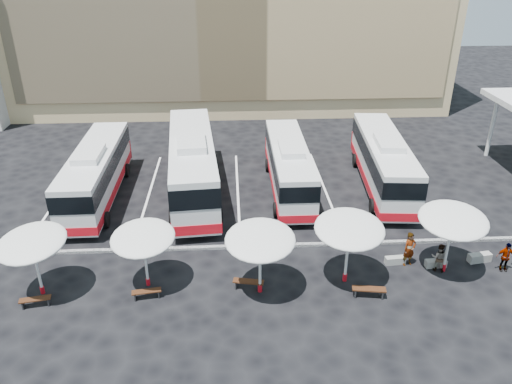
{
  "coord_description": "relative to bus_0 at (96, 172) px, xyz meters",
  "views": [
    {
      "loc": [
        -0.43,
        -22.96,
        15.13
      ],
      "look_at": [
        1.0,
        3.0,
        2.2
      ],
      "focal_mm": 35.0,
      "sensor_mm": 36.0,
      "label": 1
    }
  ],
  "objects": [
    {
      "name": "ground",
      "position": [
        9.19,
        -7.13,
        -1.9
      ],
      "size": [
        120.0,
        120.0,
        0.0
      ],
      "primitive_type": "plane",
      "color": "black",
      "rests_on": "ground"
    },
    {
      "name": "curb_divider",
      "position": [
        9.19,
        -6.63,
        -1.82
      ],
      "size": [
        34.0,
        0.25,
        0.15
      ],
      "primitive_type": "cube",
      "color": "black",
      "rests_on": "ground"
    },
    {
      "name": "bay_lines",
      "position": [
        9.19,
        0.87,
        -1.89
      ],
      "size": [
        24.15,
        12.0,
        0.01
      ],
      "color": "white",
      "rests_on": "ground"
    },
    {
      "name": "bus_0",
      "position": [
        0.0,
        0.0,
        0.0
      ],
      "size": [
        2.82,
        11.72,
        3.71
      ],
      "rotation": [
        0.0,
        0.0,
        0.01
      ],
      "color": "silver",
      "rests_on": "ground"
    },
    {
      "name": "bus_1",
      "position": [
        6.22,
        0.48,
        0.28
      ],
      "size": [
        3.99,
        13.62,
        4.26
      ],
      "rotation": [
        0.0,
        0.0,
        0.09
      ],
      "color": "silver",
      "rests_on": "ground"
    },
    {
      "name": "bus_2",
      "position": [
        12.66,
        0.57,
        -0.08
      ],
      "size": [
        2.66,
        11.23,
        3.56
      ],
      "rotation": [
        0.0,
        0.0,
        -0.0
      ],
      "color": "silver",
      "rests_on": "ground"
    },
    {
      "name": "bus_3",
      "position": [
        19.13,
        0.73,
        0.05
      ],
      "size": [
        3.6,
        12.19,
        3.81
      ],
      "rotation": [
        0.0,
        0.0,
        -0.09
      ],
      "color": "silver",
      "rests_on": "ground"
    },
    {
      "name": "sunshade_0",
      "position": [
        -0.47,
        -10.13,
        0.96
      ],
      "size": [
        4.17,
        4.19,
        3.36
      ],
      "rotation": [
        0.0,
        0.0,
        -0.37
      ],
      "color": "silver",
      "rests_on": "ground"
    },
    {
      "name": "sunshade_1",
      "position": [
        4.53,
        -9.74,
        0.82
      ],
      "size": [
        3.34,
        3.38,
        3.2
      ],
      "rotation": [
        0.0,
        0.0,
        -0.1
      ],
      "color": "silver",
      "rests_on": "ground"
    },
    {
      "name": "sunshade_2",
      "position": [
        10.03,
        -10.56,
        1.03
      ],
      "size": [
        3.7,
        3.73,
        3.45
      ],
      "rotation": [
        0.0,
        0.0,
        -0.13
      ],
      "color": "silver",
      "rests_on": "ground"
    },
    {
      "name": "sunshade_3",
      "position": [
        14.33,
        -9.93,
        1.1
      ],
      "size": [
        3.68,
        3.72,
        3.53
      ],
      "rotation": [
        0.0,
        0.0,
        -0.1
      ],
      "color": "silver",
      "rests_on": "ground"
    },
    {
      "name": "sunshade_4",
      "position": [
        19.6,
        -9.37,
        1.1
      ],
      "size": [
        4.02,
        4.05,
        3.53
      ],
      "rotation": [
        0.0,
        0.0,
        -0.21
      ],
      "color": "silver",
      "rests_on": "ground"
    },
    {
      "name": "wood_bench_0",
      "position": [
        -0.46,
        -11.09,
        -1.57
      ],
      "size": [
        1.44,
        0.61,
        0.43
      ],
      "rotation": [
        0.0,
        0.0,
        0.17
      ],
      "color": "black",
      "rests_on": "ground"
    },
    {
      "name": "wood_bench_1",
      "position": [
        4.61,
        -10.78,
        -1.57
      ],
      "size": [
        1.42,
        0.57,
        0.42
      ],
      "rotation": [
        0.0,
        0.0,
        0.15
      ],
      "color": "black",
      "rests_on": "ground"
    },
    {
      "name": "wood_bench_2",
      "position": [
        9.47,
        -10.32,
        -1.54
      ],
      "size": [
        1.55,
        0.69,
        0.46
      ],
      "rotation": [
        0.0,
        0.0,
        -0.2
      ],
      "color": "black",
      "rests_on": "ground"
    },
    {
      "name": "wood_bench_3",
      "position": [
        15.18,
        -11.26,
        -1.52
      ],
      "size": [
        1.63,
        0.65,
        0.49
      ],
      "rotation": [
        0.0,
        0.0,
        -0.15
      ],
      "color": "black",
      "rests_on": "ground"
    },
    {
      "name": "conc_bench_0",
      "position": [
        17.3,
        -8.59,
        -1.7
      ],
      "size": [
        1.1,
        0.44,
        0.4
      ],
      "primitive_type": "cube",
      "rotation": [
        0.0,
        0.0,
        0.08
      ],
      "color": "gray",
      "rests_on": "ground"
    },
    {
      "name": "conc_bench_1",
      "position": [
        19.33,
        -9.01,
        -1.69
      ],
      "size": [
        1.11,
        0.42,
        0.41
      ],
      "primitive_type": "cube",
      "rotation": [
        0.0,
        0.0,
        0.05
      ],
      "color": "gray",
      "rests_on": "ground"
    },
    {
      "name": "conc_bench_2",
      "position": [
        21.83,
        -8.65,
        -1.67
      ],
      "size": [
        1.28,
        0.6,
        0.46
      ],
      "primitive_type": "cube",
      "rotation": [
        0.0,
        0.0,
        0.16
      ],
      "color": "gray",
      "rests_on": "ground"
    },
    {
      "name": "passenger_0",
      "position": [
        17.92,
        -8.7,
        -0.95
      ],
      "size": [
        0.79,
        0.64,
        1.9
      ],
      "primitive_type": "imported",
      "rotation": [
        0.0,
        0.0,
        0.3
      ],
      "color": "black",
      "rests_on": "ground"
    },
    {
      "name": "passenger_1",
      "position": [
        19.3,
        -9.31,
        -1.12
      ],
      "size": [
        0.92,
        0.84,
        1.55
      ],
      "primitive_type": "imported",
      "rotation": [
        0.0,
        0.0,
        2.73
      ],
      "color": "black",
      "rests_on": "ground"
    },
    {
      "name": "passenger_2",
      "position": [
        22.68,
        -9.49,
        -1.09
      ],
      "size": [
        0.98,
        0.47,
        1.62
      ],
      "primitive_type": "imported",
      "rotation": [
        0.0,
        0.0,
        -0.08
      ],
      "color": "black",
      "rests_on": "ground"
    }
  ]
}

